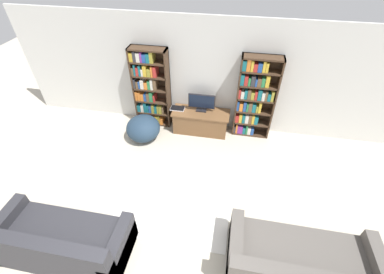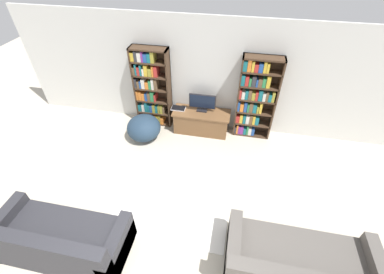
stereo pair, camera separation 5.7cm
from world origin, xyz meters
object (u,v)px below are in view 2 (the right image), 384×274
Objects in this scene: television at (202,102)px; couch_right_sofa at (300,267)px; bookshelf_right at (254,98)px; couch_left_sectional at (60,241)px; beanbag_ottoman at (144,128)px; laptop at (178,108)px; bookshelf_left at (151,88)px; tv_stand at (201,121)px.

couch_right_sofa is at bearing -58.18° from television.
couch_left_sectional is at bearing -127.71° from bookshelf_right.
bookshelf_right is at bearing 52.29° from couch_left_sectional.
bookshelf_right is 0.93× the size of couch_right_sofa.
television reaches higher than beanbag_ottoman.
couch_right_sofa reaches higher than laptop.
laptop is 0.43× the size of beanbag_ottoman.
beanbag_ottoman is at bearing -92.02° from bookshelf_left.
couch_right_sofa is at bearing -57.58° from tv_stand.
tv_stand is at bearing 64.92° from couch_left_sectional.
beanbag_ottoman reaches higher than laptop.
laptop is at bearing 176.71° from tv_stand.
tv_stand is 1.37m from beanbag_ottoman.
couch_right_sofa is (0.80, -3.21, -0.71)m from bookshelf_right.
couch_left_sectional reaches higher than beanbag_ottoman.
bookshelf_right reaches higher than couch_right_sofa.
bookshelf_left and bookshelf_right have the same top height.
couch_left_sectional is at bearing -95.57° from bookshelf_left.
television reaches higher than laptop.
couch_right_sofa is at bearing -38.30° from beanbag_ottoman.
couch_left_sectional is at bearing -115.08° from tv_stand.
bookshelf_left is 0.93× the size of couch_right_sofa.
couch_right_sofa is (3.18, -3.21, -0.69)m from bookshelf_left.
couch_right_sofa is 2.68× the size of beanbag_ottoman.
tv_stand is 2.17× the size of television.
laptop is at bearing -176.04° from television.
bookshelf_right is 2.60m from beanbag_ottoman.
tv_stand is at bearing -172.74° from bookshelf_right.
bookshelf_right reaches higher than beanbag_ottoman.
bookshelf_right is 2.49× the size of beanbag_ottoman.
television reaches higher than couch_right_sofa.
television is at bearing -3.43° from bookshelf_left.
couch_left_sectional is 3.54m from couch_right_sofa.
bookshelf_left is 0.79m from laptop.
laptop is at bearing 129.06° from couch_right_sofa.
television is at bearing 25.32° from beanbag_ottoman.
bookshelf_right is at bearing 7.26° from tv_stand.
tv_stand is (-1.15, -0.15, -0.71)m from bookshelf_right.
laptop is 0.16× the size of couch_left_sectional.
couch_left_sectional is at bearing -106.60° from laptop.
bookshelf_left is at bearing 134.80° from couch_right_sofa.
bookshelf_left reaches higher than television.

